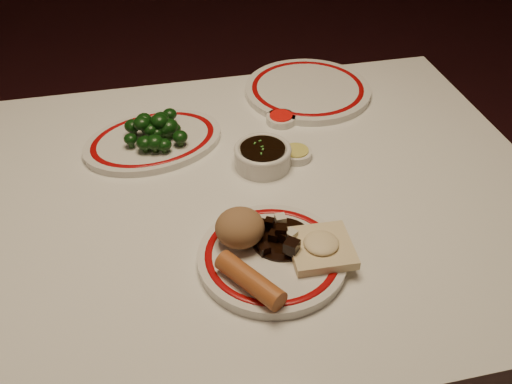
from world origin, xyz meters
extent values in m
cube|color=white|center=(0.00, 0.00, 0.73)|extent=(1.20, 0.90, 0.04)
cylinder|color=black|center=(-0.54, 0.39, 0.35)|extent=(0.06, 0.06, 0.71)
cylinder|color=black|center=(0.54, 0.39, 0.35)|extent=(0.06, 0.06, 0.71)
cylinder|color=silver|center=(0.03, -0.18, 0.76)|extent=(0.28, 0.28, 0.02)
torus|color=#940708|center=(0.03, -0.18, 0.77)|extent=(0.24, 0.24, 0.00)
ellipsoid|color=#936945|center=(-0.01, -0.14, 0.80)|extent=(0.08, 0.08, 0.06)
cylinder|color=#B25E2C|center=(-0.02, -0.25, 0.78)|extent=(0.09, 0.12, 0.03)
cube|color=beige|center=(0.11, -0.20, 0.78)|extent=(0.10, 0.10, 0.02)
ellipsoid|color=beige|center=(0.11, -0.20, 0.79)|extent=(0.06, 0.06, 0.02)
cylinder|color=black|center=(0.05, -0.16, 0.77)|extent=(0.10, 0.10, 0.00)
cube|color=black|center=(0.02, -0.18, 0.78)|extent=(0.02, 0.02, 0.02)
cube|color=black|center=(0.02, -0.13, 0.79)|extent=(0.02, 0.02, 0.01)
cube|color=black|center=(0.04, -0.13, 0.79)|extent=(0.02, 0.02, 0.01)
cube|color=black|center=(0.06, -0.16, 0.78)|extent=(0.02, 0.02, 0.01)
cube|color=black|center=(0.06, -0.20, 0.79)|extent=(0.03, 0.03, 0.02)
cube|color=black|center=(0.06, -0.16, 0.78)|extent=(0.02, 0.02, 0.01)
cube|color=black|center=(0.05, -0.16, 0.79)|extent=(0.02, 0.02, 0.02)
cube|color=black|center=(0.05, -0.16, 0.79)|extent=(0.02, 0.02, 0.02)
cube|color=black|center=(0.06, -0.16, 0.78)|extent=(0.03, 0.03, 0.02)
cube|color=black|center=(0.06, -0.16, 0.78)|extent=(0.02, 0.02, 0.01)
cube|color=black|center=(0.04, -0.16, 0.78)|extent=(0.02, 0.02, 0.02)
cube|color=beige|center=(0.07, -0.17, 0.79)|extent=(0.02, 0.02, 0.01)
cube|color=beige|center=(0.06, -0.13, 0.79)|extent=(0.02, 0.02, 0.01)
torus|color=#940708|center=(-0.13, 0.19, 0.77)|extent=(0.31, 0.31, 0.00)
cylinder|color=#23471C|center=(-0.13, 0.19, 0.77)|extent=(0.01, 0.01, 0.02)
ellipsoid|color=black|center=(-0.13, 0.19, 0.79)|extent=(0.03, 0.03, 0.03)
cylinder|color=#23471C|center=(-0.17, 0.21, 0.77)|extent=(0.01, 0.01, 0.02)
ellipsoid|color=black|center=(-0.17, 0.21, 0.79)|extent=(0.03, 0.03, 0.03)
cylinder|color=#23471C|center=(-0.13, 0.15, 0.77)|extent=(0.01, 0.01, 0.01)
ellipsoid|color=black|center=(-0.13, 0.15, 0.79)|extent=(0.03, 0.03, 0.02)
cylinder|color=#23471C|center=(-0.09, 0.19, 0.77)|extent=(0.01, 0.01, 0.01)
ellipsoid|color=black|center=(-0.09, 0.19, 0.79)|extent=(0.04, 0.04, 0.03)
cylinder|color=#23471C|center=(-0.08, 0.19, 0.77)|extent=(0.01, 0.01, 0.01)
ellipsoid|color=black|center=(-0.08, 0.19, 0.78)|extent=(0.03, 0.03, 0.02)
cylinder|color=#23471C|center=(-0.12, 0.20, 0.77)|extent=(0.01, 0.01, 0.01)
ellipsoid|color=black|center=(-0.12, 0.20, 0.79)|extent=(0.03, 0.03, 0.03)
cylinder|color=#23471C|center=(-0.13, 0.20, 0.77)|extent=(0.01, 0.01, 0.01)
ellipsoid|color=black|center=(-0.13, 0.20, 0.79)|extent=(0.03, 0.03, 0.03)
cylinder|color=#23471C|center=(-0.10, 0.19, 0.77)|extent=(0.01, 0.01, 0.01)
ellipsoid|color=black|center=(-0.10, 0.19, 0.79)|extent=(0.04, 0.04, 0.03)
cylinder|color=#23471C|center=(-0.13, 0.20, 0.77)|extent=(0.01, 0.01, 0.01)
ellipsoid|color=black|center=(-0.13, 0.20, 0.79)|extent=(0.04, 0.04, 0.03)
cylinder|color=#23471C|center=(-0.13, 0.21, 0.77)|extent=(0.01, 0.01, 0.02)
ellipsoid|color=black|center=(-0.13, 0.21, 0.79)|extent=(0.03, 0.03, 0.02)
cylinder|color=#23471C|center=(-0.12, 0.18, 0.77)|extent=(0.01, 0.01, 0.01)
ellipsoid|color=black|center=(-0.12, 0.18, 0.78)|extent=(0.03, 0.03, 0.02)
cylinder|color=#23471C|center=(-0.11, 0.14, 0.77)|extent=(0.01, 0.01, 0.01)
ellipsoid|color=black|center=(-0.11, 0.14, 0.78)|extent=(0.03, 0.03, 0.02)
cylinder|color=#23471C|center=(-0.17, 0.17, 0.77)|extent=(0.01, 0.01, 0.01)
ellipsoid|color=black|center=(-0.17, 0.17, 0.78)|extent=(0.03, 0.03, 0.02)
cylinder|color=#23471C|center=(-0.13, 0.22, 0.77)|extent=(0.01, 0.01, 0.01)
ellipsoid|color=black|center=(-0.13, 0.22, 0.78)|extent=(0.03, 0.03, 0.02)
cylinder|color=#23471C|center=(-0.08, 0.16, 0.77)|extent=(0.01, 0.01, 0.01)
ellipsoid|color=black|center=(-0.08, 0.16, 0.79)|extent=(0.03, 0.03, 0.02)
cylinder|color=#23471C|center=(-0.15, 0.15, 0.77)|extent=(0.01, 0.01, 0.01)
ellipsoid|color=black|center=(-0.15, 0.15, 0.79)|extent=(0.03, 0.03, 0.03)
cylinder|color=#23471C|center=(-0.13, 0.15, 0.77)|extent=(0.01, 0.01, 0.01)
ellipsoid|color=black|center=(-0.13, 0.15, 0.79)|extent=(0.04, 0.04, 0.03)
cylinder|color=#23471C|center=(-0.14, 0.20, 0.77)|extent=(0.01, 0.01, 0.01)
ellipsoid|color=black|center=(-0.14, 0.20, 0.79)|extent=(0.03, 0.03, 0.02)
cylinder|color=#23471C|center=(-0.12, 0.20, 0.77)|extent=(0.01, 0.01, 0.01)
ellipsoid|color=black|center=(-0.12, 0.20, 0.78)|extent=(0.04, 0.04, 0.03)
cylinder|color=#23471C|center=(-0.09, 0.24, 0.77)|extent=(0.01, 0.01, 0.01)
ellipsoid|color=black|center=(-0.09, 0.24, 0.79)|extent=(0.03, 0.03, 0.02)
cylinder|color=#23471C|center=(-0.11, 0.19, 0.77)|extent=(0.01, 0.01, 0.01)
ellipsoid|color=black|center=(-0.11, 0.19, 0.79)|extent=(0.03, 0.03, 0.02)
cylinder|color=#23471C|center=(-0.10, 0.20, 0.77)|extent=(0.01, 0.01, 0.01)
ellipsoid|color=black|center=(-0.10, 0.20, 0.79)|extent=(0.03, 0.03, 0.03)
ellipsoid|color=black|center=(-0.15, 0.20, 0.80)|extent=(0.03, 0.03, 0.03)
ellipsoid|color=black|center=(-0.11, 0.21, 0.80)|extent=(0.03, 0.03, 0.03)
ellipsoid|color=black|center=(-0.14, 0.21, 0.80)|extent=(0.03, 0.03, 0.03)
ellipsoid|color=black|center=(-0.11, 0.20, 0.80)|extent=(0.04, 0.04, 0.03)
cylinder|color=silver|center=(0.08, 0.07, 0.77)|extent=(0.11, 0.11, 0.04)
cylinder|color=black|center=(0.08, 0.07, 0.79)|extent=(0.09, 0.09, 0.00)
cylinder|color=silver|center=(0.15, 0.22, 0.76)|extent=(0.06, 0.06, 0.02)
cylinder|color=red|center=(0.15, 0.22, 0.77)|extent=(0.05, 0.05, 0.00)
cylinder|color=silver|center=(0.15, 0.09, 0.76)|extent=(0.06, 0.06, 0.02)
cylinder|color=#CAC253|center=(0.15, 0.09, 0.77)|extent=(0.05, 0.05, 0.00)
cylinder|color=silver|center=(0.24, 0.33, 0.76)|extent=(0.36, 0.36, 0.02)
torus|color=#940708|center=(0.24, 0.33, 0.77)|extent=(0.31, 0.31, 0.00)
camera|label=1|loc=(-0.14, -0.81, 1.42)|focal=40.00mm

